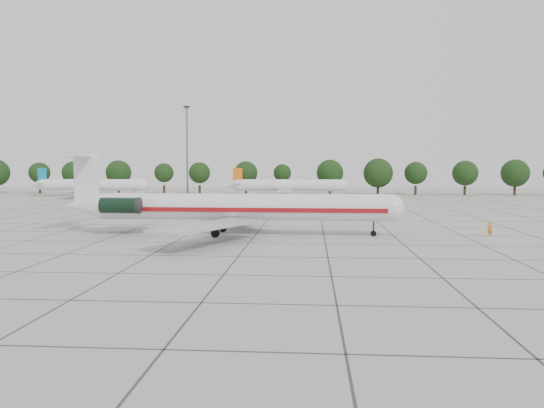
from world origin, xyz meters
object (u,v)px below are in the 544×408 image
object	(u,v)px
ground_crew	(490,229)
bg_airliner_b	(91,185)
main_airliner	(224,206)
bg_airliner_c	(289,185)
floodlight_mast	(187,144)

from	to	relation	value
ground_crew	bg_airliner_b	bearing A→B (deg)	-59.18
main_airliner	bg_airliner_c	bearing A→B (deg)	87.44
main_airliner	bg_airliner_b	world-z (taller)	main_airliner
main_airliner	bg_airliner_c	world-z (taller)	main_airliner
ground_crew	floodlight_mast	world-z (taller)	floodlight_mast
bg_airliner_b	floodlight_mast	xyz separation A→B (m)	(21.16, 19.30, 11.37)
ground_crew	bg_airliner_b	size ratio (longest dim) A/B	0.06
bg_airliner_b	bg_airliner_c	size ratio (longest dim) A/B	1.00
ground_crew	bg_airliner_c	bearing A→B (deg)	-86.70
bg_airliner_b	bg_airliner_c	xyz separation A→B (m)	(51.86, 1.56, 0.00)
bg_airliner_c	floodlight_mast	xyz separation A→B (m)	(-30.70, 17.74, 11.37)
main_airliner	ground_crew	distance (m)	30.70
main_airliner	bg_airliner_c	size ratio (longest dim) A/B	1.42
ground_crew	bg_airliner_b	world-z (taller)	bg_airliner_b
ground_crew	floodlight_mast	distance (m)	109.47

